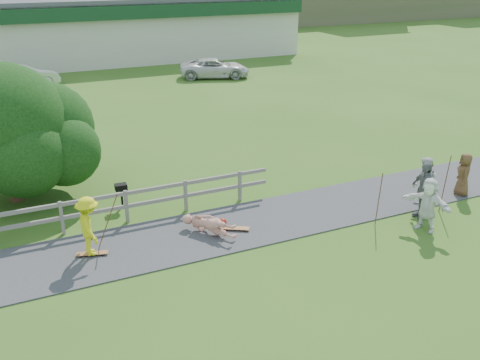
{
  "coord_description": "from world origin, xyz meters",
  "views": [
    {
      "loc": [
        -5.19,
        -12.29,
        7.83
      ],
      "look_at": [
        1.41,
        2.0,
        1.36
      ],
      "focal_mm": 40.0,
      "sensor_mm": 36.0,
      "label": 1
    }
  ],
  "objects": [
    {
      "name": "fence",
      "position": [
        -4.62,
        3.3,
        0.72
      ],
      "size": [
        15.05,
        0.1,
        1.1
      ],
      "color": "slate",
      "rests_on": "ground"
    },
    {
      "name": "car_white",
      "position": [
        9.33,
        23.51,
        0.69
      ],
      "size": [
        5.42,
        3.79,
        1.37
      ],
      "primitive_type": "imported",
      "rotation": [
        0.0,
        0.0,
        1.23
      ],
      "color": "silver",
      "rests_on": "ground"
    },
    {
      "name": "pole_spec_right",
      "position": [
        7.81,
        -0.34,
        0.99
      ],
      "size": [
        0.03,
        0.03,
        1.98
      ],
      "primitive_type": "cylinder",
      "color": "#543221",
      "rests_on": "ground"
    },
    {
      "name": "tree",
      "position": [
        -5.13,
        6.63,
        1.89
      ],
      "size": [
        6.76,
        6.76,
        3.79
      ],
      "primitive_type": null,
      "color": "black",
      "rests_on": "ground"
    },
    {
      "name": "strip_mall",
      "position": [
        4.0,
        34.94,
        2.58
      ],
      "size": [
        32.5,
        10.75,
        5.1
      ],
      "color": "beige",
      "rests_on": "ground"
    },
    {
      "name": "spectator_d",
      "position": [
        6.34,
        -1.15,
        0.87
      ],
      "size": [
        1.05,
        1.69,
        1.74
      ],
      "primitive_type": "imported",
      "rotation": [
        0.0,
        0.0,
        5.08
      ],
      "color": "white",
      "rests_on": "ground"
    },
    {
      "name": "pole_spec_left",
      "position": [
        5.22,
        -0.2,
        0.88
      ],
      "size": [
        0.03,
        0.03,
        1.75
      ],
      "primitive_type": "cylinder",
      "color": "#543221",
      "rests_on": "ground"
    },
    {
      "name": "spectator_a",
      "position": [
        7.28,
        0.03,
        0.92
      ],
      "size": [
        0.91,
        1.05,
        1.85
      ],
      "primitive_type": "imported",
      "rotation": [
        0.0,
        0.0,
        4.44
      ],
      "color": "beige",
      "rests_on": "ground"
    },
    {
      "name": "path",
      "position": [
        0.0,
        1.5,
        0.02
      ],
      "size": [
        34.0,
        3.0,
        0.04
      ],
      "primitive_type": "cube",
      "color": "#323234",
      "rests_on": "ground"
    },
    {
      "name": "skater_fallen",
      "position": [
        0.07,
        1.38,
        0.34
      ],
      "size": [
        1.78,
        1.4,
        0.67
      ],
      "primitive_type": "imported",
      "rotation": [
        0.0,
        0.0,
        0.59
      ],
      "color": "tan",
      "rests_on": "ground"
    },
    {
      "name": "car_silver",
      "position": [
        -3.35,
        25.96,
        0.72
      ],
      "size": [
        4.53,
        2.14,
        1.43
      ],
      "primitive_type": "imported",
      "rotation": [
        0.0,
        0.0,
        1.72
      ],
      "color": "silver",
      "rests_on": "ground"
    },
    {
      "name": "spectator_b",
      "position": [
        6.85,
        -0.4,
        0.96
      ],
      "size": [
        0.58,
        1.17,
        1.92
      ],
      "primitive_type": "imported",
      "rotation": [
        0.0,
        0.0,
        4.61
      ],
      "color": "slate",
      "rests_on": "ground"
    },
    {
      "name": "bbq",
      "position": [
        -1.89,
        4.46,
        0.43
      ],
      "size": [
        0.41,
        0.32,
        0.86
      ],
      "primitive_type": null,
      "rotation": [
        0.0,
        0.0,
        -0.04
      ],
      "color": "black",
      "rests_on": "ground"
    },
    {
      "name": "spectator_c",
      "position": [
        9.43,
        0.39,
        0.79
      ],
      "size": [
        0.86,
        0.92,
        1.58
      ],
      "primitive_type": "imported",
      "rotation": [
        0.0,
        0.0,
        4.11
      ],
      "color": "brown",
      "rests_on": "ground"
    },
    {
      "name": "helmet",
      "position": [
        0.67,
        1.73,
        0.13
      ],
      "size": [
        0.27,
        0.27,
        0.27
      ],
      "primitive_type": "sphere",
      "color": "#9F1B0C",
      "rests_on": "ground"
    },
    {
      "name": "ground",
      "position": [
        0.0,
        0.0,
        0.0
      ],
      "size": [
        260.0,
        260.0,
        0.0
      ],
      "primitive_type": "plane",
      "color": "#355F1B",
      "rests_on": "ground"
    },
    {
      "name": "longboard_fallen",
      "position": [
        0.87,
        1.28,
        0.05
      ],
      "size": [
        0.94,
        0.69,
        0.11
      ],
      "primitive_type": null,
      "rotation": [
        0.0,
        0.0,
        -0.53
      ],
      "color": "brown",
      "rests_on": "ground"
    },
    {
      "name": "pole_rider",
      "position": [
        -2.85,
        1.96,
        0.88
      ],
      "size": [
        0.03,
        0.03,
        1.76
      ],
      "primitive_type": "cylinder",
      "color": "#543221",
      "rests_on": "ground"
    },
    {
      "name": "longboard_rider",
      "position": [
        -3.45,
        1.56,
        0.05
      ],
      "size": [
        0.91,
        0.45,
        0.1
      ],
      "primitive_type": null,
      "rotation": [
        0.0,
        0.0,
        -0.27
      ],
      "color": "brown",
      "rests_on": "ground"
    },
    {
      "name": "skater_rider",
      "position": [
        -3.45,
        1.56,
        0.87
      ],
      "size": [
        0.71,
        1.16,
        1.74
      ],
      "primitive_type": "imported",
      "rotation": [
        0.0,
        0.0,
        1.63
      ],
      "color": "yellow",
      "rests_on": "ground"
    }
  ]
}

